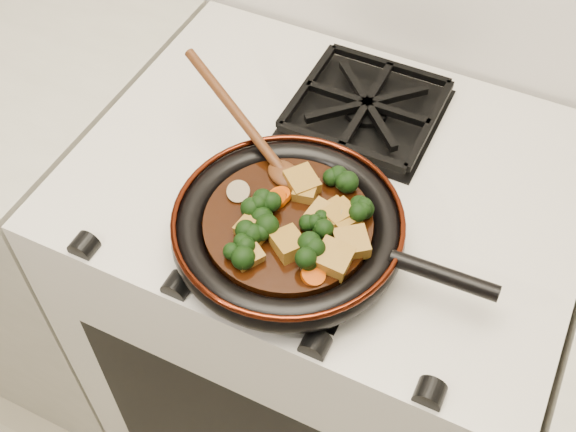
% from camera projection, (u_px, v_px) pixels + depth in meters
% --- Properties ---
extents(stove, '(0.76, 0.60, 0.90)m').
position_uv_depth(stove, '(321.00, 323.00, 1.44)').
color(stove, beige).
rests_on(stove, ground).
extents(burner_grate_front, '(0.23, 0.23, 0.03)m').
position_uv_depth(burner_grate_front, '(291.00, 233.00, 1.00)').
color(burner_grate_front, black).
rests_on(burner_grate_front, stove).
extents(burner_grate_back, '(0.23, 0.23, 0.03)m').
position_uv_depth(burner_grate_back, '(367.00, 108.00, 1.16)').
color(burner_grate_back, black).
rests_on(burner_grate_back, stove).
extents(skillet, '(0.44, 0.31, 0.05)m').
position_uv_depth(skillet, '(290.00, 229.00, 0.97)').
color(skillet, black).
rests_on(skillet, burner_grate_front).
extents(braising_sauce, '(0.23, 0.23, 0.02)m').
position_uv_depth(braising_sauce, '(288.00, 226.00, 0.96)').
color(braising_sauce, black).
rests_on(braising_sauce, skillet).
extents(tofu_cube_0, '(0.06, 0.06, 0.03)m').
position_uv_depth(tofu_cube_0, '(352.00, 243.00, 0.92)').
color(tofu_cube_0, olive).
rests_on(tofu_cube_0, braising_sauce).
extents(tofu_cube_1, '(0.05, 0.05, 0.02)m').
position_uv_depth(tofu_cube_1, '(247.00, 255.00, 0.91)').
color(tofu_cube_1, olive).
rests_on(tofu_cube_1, braising_sauce).
extents(tofu_cube_2, '(0.06, 0.06, 0.03)m').
position_uv_depth(tofu_cube_2, '(302.00, 183.00, 0.98)').
color(tofu_cube_2, olive).
rests_on(tofu_cube_2, braising_sauce).
extents(tofu_cube_3, '(0.05, 0.05, 0.03)m').
position_uv_depth(tofu_cube_3, '(254.00, 229.00, 0.94)').
color(tofu_cube_3, olive).
rests_on(tofu_cube_3, braising_sauce).
extents(tofu_cube_4, '(0.06, 0.05, 0.03)m').
position_uv_depth(tofu_cube_4, '(335.00, 216.00, 0.95)').
color(tofu_cube_4, olive).
rests_on(tofu_cube_4, braising_sauce).
extents(tofu_cube_5, '(0.04, 0.04, 0.02)m').
position_uv_depth(tofu_cube_5, '(306.00, 191.00, 0.98)').
color(tofu_cube_5, olive).
rests_on(tofu_cube_5, braising_sauce).
extents(tofu_cube_6, '(0.06, 0.06, 0.03)m').
position_uv_depth(tofu_cube_6, '(341.00, 218.00, 0.95)').
color(tofu_cube_6, olive).
rests_on(tofu_cube_6, braising_sauce).
extents(tofu_cube_7, '(0.04, 0.04, 0.03)m').
position_uv_depth(tofu_cube_7, '(334.00, 259.00, 0.91)').
color(tofu_cube_7, olive).
rests_on(tofu_cube_7, braising_sauce).
extents(tofu_cube_8, '(0.06, 0.06, 0.03)m').
position_uv_depth(tofu_cube_8, '(289.00, 244.00, 0.92)').
color(tofu_cube_8, olive).
rests_on(tofu_cube_8, braising_sauce).
extents(tofu_cube_9, '(0.05, 0.05, 0.03)m').
position_uv_depth(tofu_cube_9, '(322.00, 219.00, 0.95)').
color(tofu_cube_9, olive).
rests_on(tofu_cube_9, braising_sauce).
extents(broccoli_floret_0, '(0.09, 0.08, 0.07)m').
position_uv_depth(broccoli_floret_0, '(261.00, 209.00, 0.95)').
color(broccoli_floret_0, black).
rests_on(broccoli_floret_0, braising_sauce).
extents(broccoli_floret_1, '(0.08, 0.09, 0.07)m').
position_uv_depth(broccoli_floret_1, '(255.00, 234.00, 0.93)').
color(broccoli_floret_1, black).
rests_on(broccoli_floret_1, braising_sauce).
extents(broccoli_floret_2, '(0.08, 0.08, 0.07)m').
position_uv_depth(broccoli_floret_2, '(356.00, 208.00, 0.95)').
color(broccoli_floret_2, black).
rests_on(broccoli_floret_2, braising_sauce).
extents(broccoli_floret_3, '(0.08, 0.07, 0.07)m').
position_uv_depth(broccoli_floret_3, '(340.00, 181.00, 0.98)').
color(broccoli_floret_3, black).
rests_on(broccoli_floret_3, braising_sauce).
extents(broccoli_floret_4, '(0.07, 0.07, 0.06)m').
position_uv_depth(broccoli_floret_4, '(239.00, 249.00, 0.91)').
color(broccoli_floret_4, black).
rests_on(broccoli_floret_4, braising_sauce).
extents(broccoli_floret_5, '(0.07, 0.07, 0.06)m').
position_uv_depth(broccoli_floret_5, '(311.00, 256.00, 0.91)').
color(broccoli_floret_5, black).
rests_on(broccoli_floret_5, braising_sauce).
extents(broccoli_floret_6, '(0.06, 0.07, 0.05)m').
position_uv_depth(broccoli_floret_6, '(317.00, 226.00, 0.94)').
color(broccoli_floret_6, black).
rests_on(broccoli_floret_6, braising_sauce).
extents(carrot_coin_0, '(0.03, 0.03, 0.01)m').
position_uv_depth(carrot_coin_0, '(333.00, 226.00, 0.94)').
color(carrot_coin_0, '#B73E05').
rests_on(carrot_coin_0, braising_sauce).
extents(carrot_coin_1, '(0.03, 0.03, 0.01)m').
position_uv_depth(carrot_coin_1, '(280.00, 196.00, 0.97)').
color(carrot_coin_1, '#B73E05').
rests_on(carrot_coin_1, braising_sauce).
extents(carrot_coin_2, '(0.03, 0.03, 0.02)m').
position_uv_depth(carrot_coin_2, '(277.00, 199.00, 0.97)').
color(carrot_coin_2, '#B73E05').
rests_on(carrot_coin_2, braising_sauce).
extents(carrot_coin_3, '(0.03, 0.03, 0.02)m').
position_uv_depth(carrot_coin_3, '(300.00, 189.00, 0.98)').
color(carrot_coin_3, '#B73E05').
rests_on(carrot_coin_3, braising_sauce).
extents(carrot_coin_4, '(0.03, 0.03, 0.02)m').
position_uv_depth(carrot_coin_4, '(313.00, 275.00, 0.89)').
color(carrot_coin_4, '#B73E05').
rests_on(carrot_coin_4, braising_sauce).
extents(mushroom_slice_0, '(0.04, 0.04, 0.03)m').
position_uv_depth(mushroom_slice_0, '(349.00, 220.00, 0.95)').
color(mushroom_slice_0, olive).
rests_on(mushroom_slice_0, braising_sauce).
extents(mushroom_slice_1, '(0.04, 0.04, 0.02)m').
position_uv_depth(mushroom_slice_1, '(239.00, 192.00, 0.98)').
color(mushroom_slice_1, olive).
rests_on(mushroom_slice_1, braising_sauce).
extents(mushroom_slice_2, '(0.04, 0.04, 0.02)m').
position_uv_depth(mushroom_slice_2, '(313.00, 265.00, 0.90)').
color(mushroom_slice_2, olive).
rests_on(mushroom_slice_2, braising_sauce).
extents(wooden_spoon, '(0.15, 0.09, 0.24)m').
position_uv_depth(wooden_spoon, '(256.00, 137.00, 1.02)').
color(wooden_spoon, '#4A250F').
rests_on(wooden_spoon, braising_sauce).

